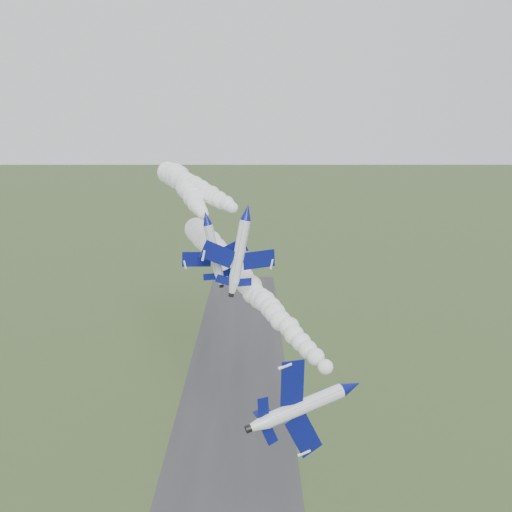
# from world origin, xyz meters

# --- Properties ---
(runway) EXTENTS (24.00, 260.00, 0.04)m
(runway) POSITION_xyz_m (0.00, 30.00, 0.02)
(runway) COLOR #2F2F31
(runway) RESTS_ON ground
(jet_lead) EXTENTS (6.28, 13.05, 10.85)m
(jet_lead) POSITION_xyz_m (14.59, -6.14, 30.77)
(jet_lead) COLOR white
(smoke_trail_jet_lead) EXTENTS (30.73, 71.35, 5.22)m
(smoke_trail_jet_lead) POSITION_xyz_m (1.75, 32.25, 33.15)
(smoke_trail_jet_lead) COLOR white
(jet_pair_left) EXTENTS (10.04, 12.03, 3.41)m
(jet_pair_left) POSITION_xyz_m (-2.92, 21.44, 44.88)
(jet_pair_left) COLOR white
(smoke_trail_jet_pair_left) EXTENTS (15.38, 52.56, 5.06)m
(smoke_trail_jet_pair_left) POSITION_xyz_m (-8.71, 49.99, 45.90)
(smoke_trail_jet_pair_left) COLOR white
(jet_pair_right) EXTENTS (11.69, 13.70, 4.04)m
(jet_pair_right) POSITION_xyz_m (3.17, 20.92, 45.84)
(jet_pair_right) COLOR white
(smoke_trail_jet_pair_right) EXTENTS (25.64, 53.57, 5.17)m
(smoke_trail_jet_pair_right) POSITION_xyz_m (-7.61, 50.62, 46.82)
(smoke_trail_jet_pair_right) COLOR white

